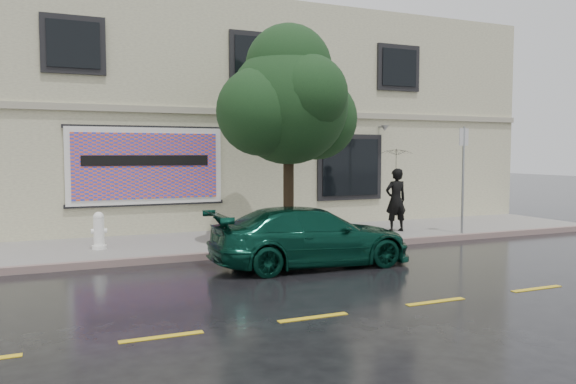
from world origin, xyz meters
name	(u,v)px	position (x,y,z in m)	size (l,w,h in m)	color
ground	(334,263)	(0.00, 0.00, 0.00)	(90.00, 90.00, 0.00)	black
sidewalk	(278,239)	(0.00, 3.25, 0.07)	(20.00, 3.50, 0.15)	gray
curb	(305,249)	(0.00, 1.50, 0.07)	(20.00, 0.18, 0.16)	slate
road_marking	(436,302)	(0.00, -3.50, 0.01)	(19.00, 0.12, 0.01)	gold
building	(217,123)	(0.00, 9.00, 3.50)	(20.00, 8.12, 7.00)	beige
billboard	(147,166)	(-3.20, 4.92, 2.05)	(4.30, 0.16, 2.20)	white
car	(311,236)	(-0.60, -0.08, 0.63)	(1.92, 4.34, 1.26)	#083327
pedestrian	(396,200)	(3.47, 2.76, 1.06)	(0.66, 0.43, 1.81)	black
umbrella	(396,156)	(3.47, 2.76, 2.32)	(0.97, 0.97, 0.72)	black
street_tree	(289,105)	(-0.13, 2.20, 3.59)	(2.99, 2.99, 4.95)	#2D2214
fire_hydrant	(99,231)	(-4.63, 3.00, 0.58)	(0.36, 0.34, 0.88)	white
sign_pole	(463,171)	(4.97, 1.70, 1.91)	(0.37, 0.08, 2.99)	gray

